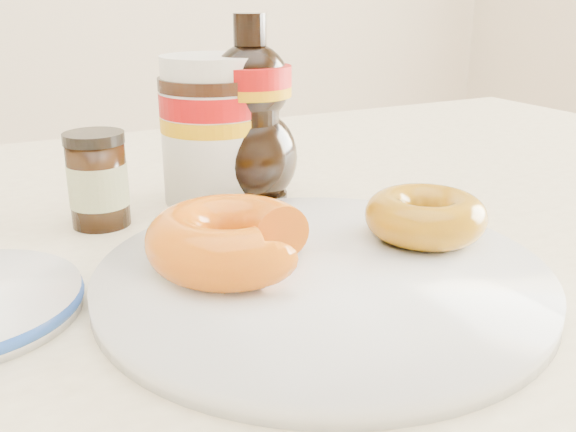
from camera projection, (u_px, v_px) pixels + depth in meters
name	position (u px, v px, depth m)	size (l,w,h in m)	color
dining_table	(246.00, 331.00, 0.54)	(1.40, 0.90, 0.75)	#FFEEC2
plate	(322.00, 276.00, 0.43)	(0.30, 0.30, 0.02)	white
donut_bitten	(230.00, 239.00, 0.42)	(0.11, 0.11, 0.04)	orange
donut_whole	(425.00, 216.00, 0.47)	(0.09, 0.09, 0.03)	#A66C0A
nutella_jar	(212.00, 124.00, 0.59)	(0.09, 0.09, 0.13)	white
syrup_bottle	(251.00, 111.00, 0.58)	(0.09, 0.07, 0.17)	black
dark_jar	(98.00, 181.00, 0.53)	(0.05, 0.05, 0.08)	black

